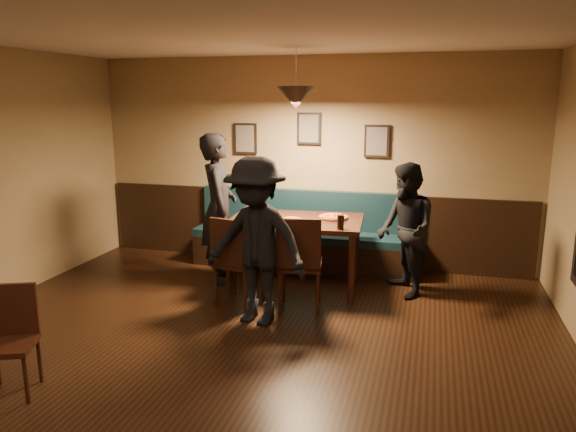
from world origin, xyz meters
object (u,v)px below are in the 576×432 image
(diner_left, at_px, (219,208))
(cafe_chair_far, at_px, (8,343))
(diner_front, at_px, (256,242))
(soda_glass, at_px, (340,222))
(booth_bench, at_px, (304,232))
(chair_near_right, at_px, (300,262))
(dining_table, at_px, (296,253))
(tabasco_bottle, at_px, (342,217))
(diner_right, at_px, (406,230))
(chair_near_left, at_px, (239,260))

(diner_left, distance_m, cafe_chair_far, 3.01)
(diner_front, height_order, soda_glass, diner_front)
(booth_bench, distance_m, soda_glass, 1.35)
(diner_front, relative_size, soda_glass, 10.56)
(chair_near_right, relative_size, soda_glass, 6.51)
(booth_bench, distance_m, diner_front, 1.91)
(dining_table, height_order, tabasco_bottle, tabasco_bottle)
(dining_table, height_order, soda_glass, soda_glass)
(dining_table, xyz_separation_m, diner_right, (1.28, 0.06, 0.35))
(diner_left, bearing_deg, chair_near_right, -140.81)
(chair_near_left, height_order, tabasco_bottle, chair_near_left)
(booth_bench, relative_size, soda_glass, 18.66)
(chair_near_right, bearing_deg, tabasco_bottle, 53.13)
(chair_near_left, bearing_deg, booth_bench, 86.32)
(diner_right, bearing_deg, cafe_chair_far, -66.85)
(chair_near_right, bearing_deg, diner_right, 24.96)
(chair_near_left, xyz_separation_m, cafe_chair_far, (-1.04, -2.23, -0.08))
(chair_near_right, distance_m, tabasco_bottle, 0.83)
(diner_right, bearing_deg, chair_near_right, -79.36)
(cafe_chair_far, bearing_deg, diner_left, -123.04)
(soda_glass, bearing_deg, chair_near_right, -139.68)
(chair_near_left, distance_m, soda_glass, 1.19)
(diner_front, distance_m, soda_glass, 1.06)
(diner_right, height_order, soda_glass, diner_right)
(diner_right, relative_size, cafe_chair_far, 1.84)
(tabasco_bottle, bearing_deg, cafe_chair_far, -125.14)
(soda_glass, distance_m, cafe_chair_far, 3.37)
(dining_table, relative_size, diner_left, 0.85)
(chair_near_right, bearing_deg, dining_table, 98.42)
(diner_front, relative_size, tabasco_bottle, 14.37)
(dining_table, bearing_deg, diner_right, -1.76)
(diner_left, xyz_separation_m, diner_front, (0.86, -1.12, -0.07))
(dining_table, xyz_separation_m, cafe_chair_far, (-1.50, -2.94, 0.00))
(tabasco_bottle, height_order, cafe_chair_far, tabasco_bottle)
(diner_front, bearing_deg, chair_near_left, 140.60)
(dining_table, bearing_deg, cafe_chair_far, -121.72)
(tabasco_bottle, bearing_deg, diner_right, 6.02)
(chair_near_left, bearing_deg, chair_near_right, 14.08)
(chair_near_right, relative_size, tabasco_bottle, 8.86)
(booth_bench, relative_size, diner_left, 1.63)
(booth_bench, xyz_separation_m, chair_near_left, (-0.39, -1.45, 0.00))
(diner_left, xyz_separation_m, soda_glass, (1.57, -0.33, -0.00))
(diner_left, distance_m, tabasco_bottle, 1.53)
(diner_right, distance_m, cafe_chair_far, 4.11)
(soda_glass, bearing_deg, tabasco_bottle, 96.73)
(booth_bench, distance_m, tabasco_bottle, 1.07)
(chair_near_left, distance_m, diner_left, 0.95)
(booth_bench, bearing_deg, soda_glass, -58.31)
(diner_right, relative_size, tabasco_bottle, 13.04)
(booth_bench, xyz_separation_m, dining_table, (0.08, -0.75, -0.08))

